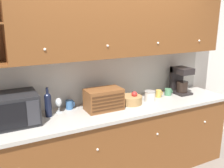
{
  "coord_description": "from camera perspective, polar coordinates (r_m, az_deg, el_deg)",
  "views": [
    {
      "loc": [
        -1.35,
        -2.84,
        2.02
      ],
      "look_at": [
        0.0,
        -0.23,
        1.23
      ],
      "focal_mm": 40.0,
      "sensor_mm": 36.0,
      "label": 1
    }
  ],
  "objects": [
    {
      "name": "storage_canister",
      "position": [
        3.3,
        8.64,
        -2.74
      ],
      "size": [
        0.14,
        0.14,
        0.14
      ],
      "color": "silver",
      "rests_on": "counter_unit"
    },
    {
      "name": "bread_box",
      "position": [
        2.95,
        -1.91,
        -3.52
      ],
      "size": [
        0.43,
        0.26,
        0.25
      ],
      "color": "brown",
      "rests_on": "counter_unit"
    },
    {
      "name": "fruit_basket",
      "position": [
        3.18,
        4.4,
        -3.55
      ],
      "size": [
        0.28,
        0.28,
        0.16
      ],
      "color": "#A87F4C",
      "rests_on": "counter_unit"
    },
    {
      "name": "mug_patterned_third",
      "position": [
        3.04,
        -9.65,
        -4.65
      ],
      "size": [
        0.1,
        0.09,
        0.11
      ],
      "color": "#38669E",
      "rests_on": "counter_unit"
    },
    {
      "name": "counter_unit",
      "position": [
        3.24,
        0.82,
        -13.34
      ],
      "size": [
        3.18,
        0.68,
        0.95
      ],
      "color": "brown",
      "rests_on": "ground_plane"
    },
    {
      "name": "ground_plane",
      "position": [
        3.74,
        -1.68,
        -17.67
      ],
      "size": [
        24.0,
        24.0,
        0.0
      ],
      "primitive_type": "plane",
      "color": "slate"
    },
    {
      "name": "microwave",
      "position": [
        2.75,
        -22.38,
        -5.43
      ],
      "size": [
        0.55,
        0.42,
        0.32
      ],
      "color": "black",
      "rests_on": "counter_unit"
    },
    {
      "name": "wine_glass",
      "position": [
        2.92,
        -12.12,
        -4.23
      ],
      "size": [
        0.07,
        0.07,
        0.18
      ],
      "color": "silver",
      "rests_on": "counter_unit"
    },
    {
      "name": "mug",
      "position": [
        3.49,
        10.59,
        -2.15
      ],
      "size": [
        0.09,
        0.08,
        0.1
      ],
      "color": "gold",
      "rests_on": "counter_unit"
    },
    {
      "name": "upper_cabinets",
      "position": [
        3.06,
        2.44,
        14.26
      ],
      "size": [
        3.16,
        0.39,
        0.83
      ],
      "color": "brown",
      "rests_on": "backsplash_panel"
    },
    {
      "name": "wall_back",
      "position": [
        3.25,
        -2.09,
        2.25
      ],
      "size": [
        5.56,
        0.06,
        2.6
      ],
      "color": "white",
      "rests_on": "ground_plane"
    },
    {
      "name": "mug_blue_second",
      "position": [
        3.6,
        12.69,
        -1.78
      ],
      "size": [
        0.11,
        0.09,
        0.09
      ],
      "color": "#4C845B",
      "rests_on": "counter_unit"
    },
    {
      "name": "coffee_maker",
      "position": [
        3.71,
        15.3,
        0.93
      ],
      "size": [
        0.21,
        0.28,
        0.38
      ],
      "color": "black",
      "rests_on": "counter_unit"
    },
    {
      "name": "backsplash_panel",
      "position": [
        3.23,
        -1.81,
        1.43
      ],
      "size": [
        3.16,
        0.01,
        0.61
      ],
      "color": "#B7B2A8",
      "rests_on": "counter_unit"
    },
    {
      "name": "wine_bottle",
      "position": [
        2.83,
        -14.41,
        -4.36
      ],
      "size": [
        0.08,
        0.08,
        0.33
      ],
      "color": "black",
      "rests_on": "counter_unit"
    }
  ]
}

